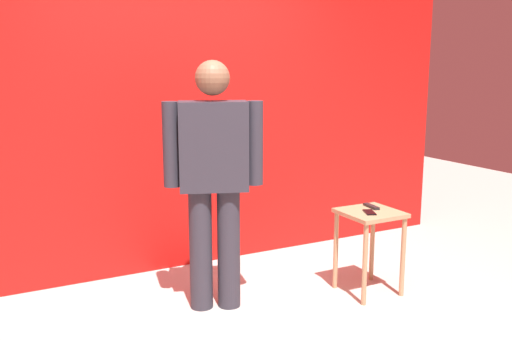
% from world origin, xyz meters
% --- Properties ---
extents(ground_plane, '(12.00, 12.00, 0.00)m').
position_xyz_m(ground_plane, '(0.00, 0.00, 0.00)').
color(ground_plane, '#B7B2A8').
extents(back_wall_red, '(5.27, 0.12, 3.38)m').
position_xyz_m(back_wall_red, '(0.00, 1.59, 1.69)').
color(back_wall_red, red).
rests_on(back_wall_red, ground_plane).
extents(standing_person, '(0.68, 0.38, 1.75)m').
position_xyz_m(standing_person, '(-0.18, 0.64, 0.98)').
color(standing_person, '#2D2D38').
rests_on(standing_person, ground_plane).
extents(side_table, '(0.42, 0.42, 0.64)m').
position_xyz_m(side_table, '(0.96, 0.35, 0.50)').
color(side_table, tan).
rests_on(side_table, ground_plane).
extents(cell_phone, '(0.12, 0.16, 0.01)m').
position_xyz_m(cell_phone, '(0.92, 0.30, 0.64)').
color(cell_phone, black).
rests_on(cell_phone, side_table).
extents(tv_remote, '(0.06, 0.17, 0.02)m').
position_xyz_m(tv_remote, '(1.03, 0.42, 0.65)').
color(tv_remote, black).
rests_on(tv_remote, side_table).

